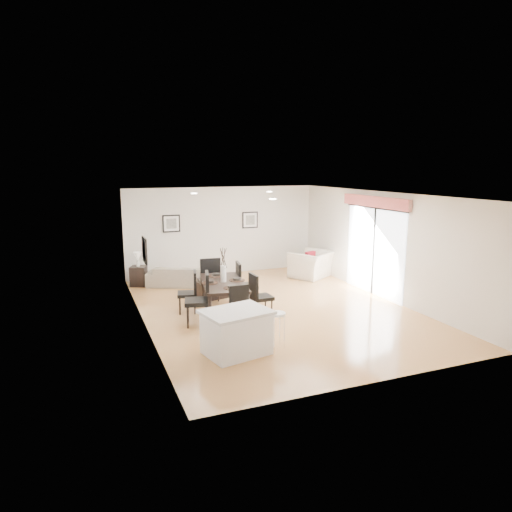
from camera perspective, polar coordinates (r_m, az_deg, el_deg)
name	(u,v)px	position (r m, az deg, el deg)	size (l,w,h in m)	color
ground	(274,309)	(10.87, 2.29, -6.63)	(8.00, 8.00, 0.00)	tan
wall_back	(223,231)	(14.24, -4.18, 3.17)	(6.00, 0.04, 2.70)	silver
wall_front	(382,299)	(7.16, 15.45, -5.21)	(6.00, 0.04, 2.70)	silver
wall_left	(142,263)	(9.74, -14.02, -0.85)	(0.04, 8.00, 2.70)	silver
wall_right	(382,245)	(12.05, 15.51, 1.34)	(0.04, 8.00, 2.70)	silver
ceiling	(275,194)	(10.37, 2.41, 7.72)	(6.00, 8.00, 0.02)	white
sofa	(182,276)	(13.04, -9.22, -2.47)	(1.93, 0.75, 0.56)	gray
armchair	(312,264)	(13.94, 6.97, -1.05)	(1.21, 1.06, 0.79)	silver
courtyard_plant_a	(475,278)	(13.67, 25.70, -2.47)	(0.65, 0.56, 0.72)	#315424
courtyard_plant_b	(412,263)	(15.05, 18.93, -0.88)	(0.38, 0.38, 0.67)	#315424
dining_table	(224,285)	(10.31, -4.08, -3.65)	(1.23, 1.97, 0.77)	black
dining_chair_wnear	(201,296)	(9.71, -6.83, -4.97)	(0.62, 0.62, 1.14)	black
dining_chair_wfar	(191,289)	(10.60, -8.18, -4.17)	(0.52, 0.52, 0.97)	black
dining_chair_enear	(258,293)	(10.14, 0.24, -4.66)	(0.46, 0.46, 0.99)	black
dining_chair_efar	(243,282)	(10.97, -1.60, -3.21)	(0.55, 0.55, 1.07)	black
dining_chair_head	(241,306)	(9.31, -1.93, -6.29)	(0.42, 0.42, 0.94)	black
dining_chair_foot	(210,277)	(11.38, -5.83, -2.61)	(0.54, 0.54, 1.11)	black
vase	(223,268)	(10.22, -4.11, -1.49)	(1.01, 1.54, 0.78)	white
coffee_table	(218,288)	(11.89, -4.84, -4.04)	(1.05, 0.63, 0.42)	black
side_table	(139,276)	(13.28, -14.45, -2.43)	(0.42, 0.42, 0.56)	black
table_lamp	(138,257)	(13.17, -14.57, -0.12)	(0.22, 0.22, 0.41)	white
cushion	(310,258)	(13.74, 6.81, -0.20)	(0.37, 0.11, 0.37)	maroon
kitchen_island	(236,332)	(8.27, -2.46, -9.46)	(1.32, 1.11, 0.81)	white
bar_stool	(277,318)	(8.49, 2.68, -7.69)	(0.31, 0.31, 0.67)	white
framed_print_back_left	(171,224)	(13.78, -10.54, 4.01)	(0.52, 0.04, 0.52)	black
framed_print_back_right	(250,220)	(14.46, -0.75, 4.53)	(0.52, 0.04, 0.52)	black
framed_print_left_wall	(145,250)	(9.49, -13.76, 0.70)	(0.04, 0.52, 0.52)	black
sliding_door	(374,231)	(12.21, 14.58, 3.01)	(0.12, 2.70, 2.57)	white
courtyard	(451,248)	(14.83, 23.23, 0.94)	(6.00, 6.00, 2.00)	gray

